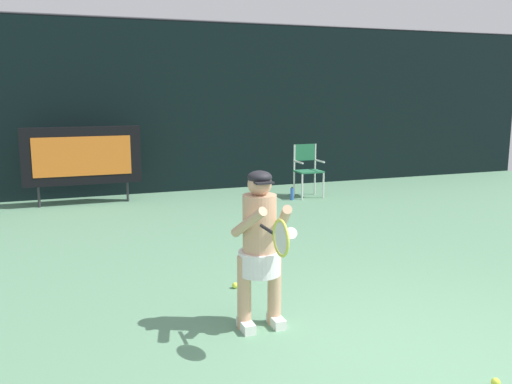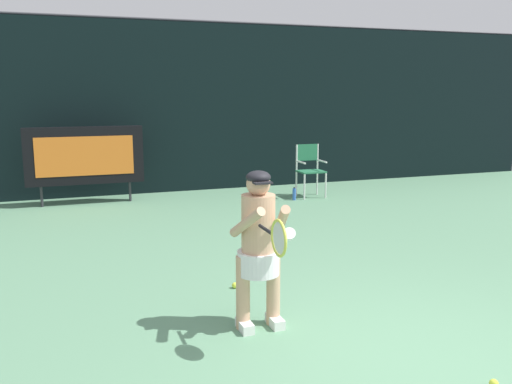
% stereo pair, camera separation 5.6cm
% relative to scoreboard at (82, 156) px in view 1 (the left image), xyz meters
% --- Properties ---
extents(ground, '(18.00, 22.00, 0.03)m').
position_rel_scoreboard_xyz_m(ground, '(2.23, -7.86, -0.96)').
color(ground, '#5E8F6C').
extents(backdrop_screen, '(18.00, 0.12, 3.66)m').
position_rel_scoreboard_xyz_m(backdrop_screen, '(2.23, 0.82, 0.86)').
color(backdrop_screen, black).
rests_on(backdrop_screen, ground).
extents(scoreboard, '(2.20, 0.21, 1.50)m').
position_rel_scoreboard_xyz_m(scoreboard, '(0.00, 0.00, 0.00)').
color(scoreboard, black).
rests_on(scoreboard, ground).
extents(umpire_chair, '(0.52, 0.44, 1.08)m').
position_rel_scoreboard_xyz_m(umpire_chair, '(4.42, -0.74, -0.33)').
color(umpire_chair, white).
rests_on(umpire_chair, ground).
extents(water_bottle, '(0.07, 0.07, 0.27)m').
position_rel_scoreboard_xyz_m(water_bottle, '(3.96, -0.99, -0.82)').
color(water_bottle, blue).
rests_on(water_bottle, ground).
extents(tennis_player, '(0.53, 0.61, 1.48)m').
position_rel_scoreboard_xyz_m(tennis_player, '(1.22, -6.47, -0.14)').
color(tennis_player, white).
rests_on(tennis_player, ground).
extents(tennis_racket, '(0.03, 0.60, 0.31)m').
position_rel_scoreboard_xyz_m(tennis_racket, '(1.17, -7.05, 0.07)').
color(tennis_racket, black).
extents(tennis_ball_loose, '(0.07, 0.07, 0.07)m').
position_rel_scoreboard_xyz_m(tennis_ball_loose, '(1.31, -5.42, -0.91)').
color(tennis_ball_loose, '#CCDB3D').
rests_on(tennis_ball_loose, ground).
extents(tennis_ball_spare, '(0.07, 0.07, 0.07)m').
position_rel_scoreboard_xyz_m(tennis_ball_spare, '(2.50, -8.08, -0.91)').
color(tennis_ball_spare, '#CCDB3D').
rests_on(tennis_ball_spare, ground).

